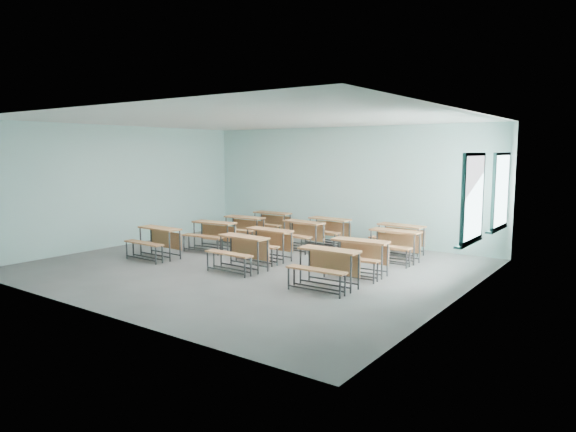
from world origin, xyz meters
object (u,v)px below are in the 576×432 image
at_px(desk_unit_r0c0, 156,238).
at_px(desk_unit_r2c0, 242,226).
at_px(desk_unit_r0c1, 240,248).
at_px(desk_unit_r2c1, 301,231).
at_px(desk_unit_r3c2, 399,235).
at_px(desk_unit_r2c2, 393,241).
at_px(desk_unit_r3c0, 270,221).
at_px(desk_unit_r3c1, 327,227).
at_px(desk_unit_r1c0, 212,231).
at_px(desk_unit_r0c2, 326,262).
at_px(desk_unit_r1c1, 266,240).
at_px(desk_unit_r1c2, 358,252).

height_order(desk_unit_r0c0, desk_unit_r2c0, same).
relative_size(desk_unit_r0c1, desk_unit_r2c0, 0.99).
bearing_deg(desk_unit_r2c1, desk_unit_r3c2, 27.97).
bearing_deg(desk_unit_r2c2, desk_unit_r0c0, -147.44).
bearing_deg(desk_unit_r0c1, desk_unit_r0c0, -172.67).
relative_size(desk_unit_r2c0, desk_unit_r3c0, 1.02).
bearing_deg(desk_unit_r3c1, desk_unit_r2c1, -101.20).
distance_m(desk_unit_r1c0, desk_unit_r2c1, 2.29).
height_order(desk_unit_r2c2, desk_unit_r3c2, same).
distance_m(desk_unit_r2c2, desk_unit_r3c2, 0.94).
relative_size(desk_unit_r1c0, desk_unit_r3c0, 1.05).
xyz_separation_m(desk_unit_r0c0, desk_unit_r2c0, (0.32, 2.74, 0.00)).
distance_m(desk_unit_r0c2, desk_unit_r1c1, 2.72).
height_order(desk_unit_r2c0, desk_unit_r3c0, same).
relative_size(desk_unit_r1c2, desk_unit_r3c1, 1.01).
height_order(desk_unit_r0c1, desk_unit_r3c0, same).
bearing_deg(desk_unit_r2c0, desk_unit_r0c1, -53.09).
bearing_deg(desk_unit_r3c2, desk_unit_r3c0, -177.35).
bearing_deg(desk_unit_r1c1, desk_unit_r0c0, -148.02).
bearing_deg(desk_unit_r0c1, desk_unit_r1c0, 150.59).
relative_size(desk_unit_r0c2, desk_unit_r1c2, 0.98).
xyz_separation_m(desk_unit_r0c2, desk_unit_r2c2, (0.05, 2.84, 0.00)).
bearing_deg(desk_unit_r1c0, desk_unit_r2c1, 31.91).
bearing_deg(desk_unit_r1c2, desk_unit_r0c0, -168.77).
height_order(desk_unit_r1c2, desk_unit_r3c0, same).
xyz_separation_m(desk_unit_r1c1, desk_unit_r2c2, (2.45, 1.56, 0.00)).
xyz_separation_m(desk_unit_r0c0, desk_unit_r1c0, (0.37, 1.48, 0.00)).
bearing_deg(desk_unit_r3c1, desk_unit_r1c2, -45.77).
bearing_deg(desk_unit_r1c0, desk_unit_r3c2, 23.29).
bearing_deg(desk_unit_r3c2, desk_unit_r1c1, -126.29).
height_order(desk_unit_r2c0, desk_unit_r3c2, same).
bearing_deg(desk_unit_r1c2, desk_unit_r3c1, 127.92).
xyz_separation_m(desk_unit_r1c1, desk_unit_r3c1, (0.13, 2.50, 0.00)).
xyz_separation_m(desk_unit_r0c1, desk_unit_r3c1, (-0.03, 3.59, 0.00)).
distance_m(desk_unit_r1c2, desk_unit_r3c0, 5.15).
bearing_deg(desk_unit_r1c0, desk_unit_r2c2, 11.81).
relative_size(desk_unit_r0c1, desk_unit_r2c2, 1.01).
distance_m(desk_unit_r1c0, desk_unit_r3c1, 3.09).
distance_m(desk_unit_r0c0, desk_unit_r2c1, 3.61).
distance_m(desk_unit_r2c2, desk_unit_r3c0, 4.53).
height_order(desk_unit_r0c2, desk_unit_r2c1, same).
relative_size(desk_unit_r1c1, desk_unit_r3c2, 0.96).
bearing_deg(desk_unit_r0c2, desk_unit_r0c0, 179.11).
bearing_deg(desk_unit_r0c0, desk_unit_r3c2, 41.87).
xyz_separation_m(desk_unit_r1c0, desk_unit_r1c1, (1.89, -0.16, 0.00)).
distance_m(desk_unit_r2c1, desk_unit_r3c1, 0.96).
relative_size(desk_unit_r1c0, desk_unit_r3c2, 1.01).
height_order(desk_unit_r2c0, desk_unit_r2c1, same).
distance_m(desk_unit_r0c0, desk_unit_r2c0, 2.76).
distance_m(desk_unit_r1c1, desk_unit_r2c2, 2.91).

